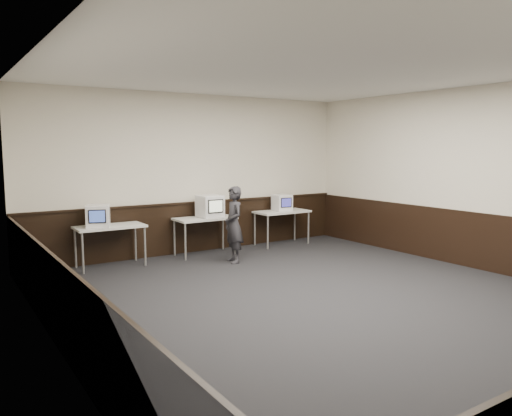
{
  "coord_description": "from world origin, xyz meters",
  "views": [
    {
      "loc": [
        -4.52,
        -5.17,
        2.14
      ],
      "look_at": [
        -0.09,
        1.6,
        1.15
      ],
      "focal_mm": 35.0,
      "sensor_mm": 36.0,
      "label": 1
    }
  ],
  "objects_px": {
    "person": "(234,225)",
    "emac_left": "(98,216)",
    "desk_left": "(110,230)",
    "emac_right": "(282,203)",
    "emac_center": "(210,206)",
    "desk_center": "(205,221)",
    "desk_right": "(282,214)"
  },
  "relations": [
    {
      "from": "desk_left",
      "to": "emac_right",
      "type": "bearing_deg",
      "value": 0.49
    },
    {
      "from": "desk_center",
      "to": "person",
      "type": "distance_m",
      "value": 0.91
    },
    {
      "from": "desk_left",
      "to": "emac_right",
      "type": "xyz_separation_m",
      "value": [
        3.82,
        0.03,
        0.25
      ]
    },
    {
      "from": "desk_center",
      "to": "person",
      "type": "relative_size",
      "value": 0.84
    },
    {
      "from": "desk_left",
      "to": "desk_right",
      "type": "bearing_deg",
      "value": 0.0
    },
    {
      "from": "desk_right",
      "to": "emac_left",
      "type": "xyz_separation_m",
      "value": [
        -4.01,
        -0.05,
        0.27
      ]
    },
    {
      "from": "person",
      "to": "desk_right",
      "type": "bearing_deg",
      "value": 126.5
    },
    {
      "from": "desk_right",
      "to": "person",
      "type": "bearing_deg",
      "value": -152.99
    },
    {
      "from": "desk_center",
      "to": "desk_right",
      "type": "xyz_separation_m",
      "value": [
        1.9,
        0.0,
        0.0
      ]
    },
    {
      "from": "emac_right",
      "to": "person",
      "type": "xyz_separation_m",
      "value": [
        -1.79,
        -0.93,
        -0.22
      ]
    },
    {
      "from": "emac_left",
      "to": "emac_center",
      "type": "relative_size",
      "value": 1.07
    },
    {
      "from": "desk_center",
      "to": "desk_right",
      "type": "relative_size",
      "value": 1.0
    },
    {
      "from": "desk_center",
      "to": "emac_right",
      "type": "xyz_separation_m",
      "value": [
        1.92,
        0.03,
        0.25
      ]
    },
    {
      "from": "emac_left",
      "to": "desk_left",
      "type": "bearing_deg",
      "value": 33.0
    },
    {
      "from": "desk_left",
      "to": "person",
      "type": "relative_size",
      "value": 0.84
    },
    {
      "from": "person",
      "to": "emac_left",
      "type": "bearing_deg",
      "value": -101.19
    },
    {
      "from": "desk_left",
      "to": "emac_center",
      "type": "relative_size",
      "value": 2.47
    },
    {
      "from": "emac_center",
      "to": "desk_left",
      "type": "bearing_deg",
      "value": 178.29
    },
    {
      "from": "desk_left",
      "to": "emac_left",
      "type": "xyz_separation_m",
      "value": [
        -0.21,
        -0.05,
        0.27
      ]
    },
    {
      "from": "desk_center",
      "to": "emac_center",
      "type": "distance_m",
      "value": 0.31
    },
    {
      "from": "emac_center",
      "to": "emac_right",
      "type": "distance_m",
      "value": 1.82
    },
    {
      "from": "desk_center",
      "to": "desk_right",
      "type": "height_order",
      "value": "same"
    },
    {
      "from": "desk_left",
      "to": "emac_left",
      "type": "bearing_deg",
      "value": -166.57
    },
    {
      "from": "desk_right",
      "to": "emac_left",
      "type": "height_order",
      "value": "emac_left"
    },
    {
      "from": "desk_left",
      "to": "emac_left",
      "type": "relative_size",
      "value": 2.31
    },
    {
      "from": "desk_left",
      "to": "desk_right",
      "type": "relative_size",
      "value": 1.0
    },
    {
      "from": "emac_center",
      "to": "emac_right",
      "type": "height_order",
      "value": "emac_center"
    },
    {
      "from": "desk_center",
      "to": "emac_right",
      "type": "distance_m",
      "value": 1.94
    },
    {
      "from": "desk_left",
      "to": "emac_center",
      "type": "bearing_deg",
      "value": -0.89
    },
    {
      "from": "desk_right",
      "to": "emac_left",
      "type": "bearing_deg",
      "value": -179.27
    },
    {
      "from": "emac_center",
      "to": "person",
      "type": "distance_m",
      "value": 0.91
    },
    {
      "from": "desk_left",
      "to": "emac_right",
      "type": "relative_size",
      "value": 2.91
    }
  ]
}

